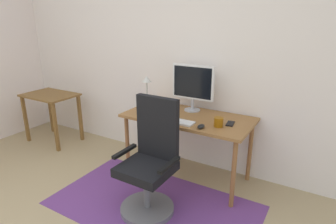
% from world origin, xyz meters
% --- Properties ---
extents(wall_back, '(6.00, 0.10, 2.60)m').
position_xyz_m(wall_back, '(0.00, 2.20, 1.30)').
color(wall_back, white).
rests_on(wall_back, ground).
extents(area_rug, '(1.95, 1.10, 0.01)m').
position_xyz_m(area_rug, '(0.28, 1.15, 0.00)').
color(area_rug, '#69397F').
rests_on(area_rug, ground).
extents(desk, '(1.36, 0.68, 0.73)m').
position_xyz_m(desk, '(0.31, 1.79, 0.65)').
color(desk, olive).
rests_on(desk, ground).
extents(monitor, '(0.49, 0.18, 0.51)m').
position_xyz_m(monitor, '(0.26, 1.99, 1.03)').
color(monitor, '#B2B2B7').
rests_on(monitor, desk).
extents(keyboard, '(0.43, 0.13, 0.02)m').
position_xyz_m(keyboard, '(0.26, 1.57, 0.73)').
color(keyboard, white).
rests_on(keyboard, desk).
extents(computer_mouse, '(0.06, 0.10, 0.03)m').
position_xyz_m(computer_mouse, '(0.57, 1.54, 0.74)').
color(computer_mouse, black).
rests_on(computer_mouse, desk).
extents(coffee_cup, '(0.09, 0.09, 0.09)m').
position_xyz_m(coffee_cup, '(0.70, 1.67, 0.77)').
color(coffee_cup, '#8F520B').
rests_on(coffee_cup, desk).
extents(cell_phone, '(0.09, 0.15, 0.01)m').
position_xyz_m(cell_phone, '(0.78, 1.79, 0.73)').
color(cell_phone, black).
rests_on(cell_phone, desk).
extents(desk_lamp, '(0.11, 0.11, 0.41)m').
position_xyz_m(desk_lamp, '(-0.11, 1.65, 1.00)').
color(desk_lamp, black).
rests_on(desk_lamp, desk).
extents(office_chair, '(0.52, 0.50, 1.06)m').
position_xyz_m(office_chair, '(0.28, 1.11, 0.43)').
color(office_chair, slate).
rests_on(office_chair, ground).
extents(side_table, '(0.73, 0.51, 0.70)m').
position_xyz_m(side_table, '(-1.81, 1.69, 0.58)').
color(side_table, brown).
rests_on(side_table, ground).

